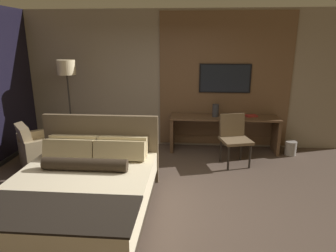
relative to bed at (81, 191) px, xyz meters
The scene contains 11 objects.
ground_plane 1.03m from the bed, 13.27° to the left, with size 16.00×16.00×0.00m, color #4C3D33.
wall_back_tv_panel 3.22m from the bed, 68.29° to the left, with size 7.20×0.09×2.80m.
bed is the anchor object (origin of this frame).
desk 3.27m from the bed, 50.69° to the left, with size 2.15×0.54×0.73m.
tv 3.62m from the bed, 52.98° to the left, with size 1.03×0.04×0.58m.
desk_chair 2.88m from the bed, 40.24° to the left, with size 0.61×0.61×0.91m.
armchair_by_window 1.91m from the bed, 130.87° to the left, with size 1.02×1.03×0.82m.
floor_lamp 2.73m from the bed, 114.05° to the left, with size 0.34×0.34×1.84m.
vase_tall 3.16m from the bed, 52.63° to the left, with size 0.13×0.13×0.25m.
book 3.66m from the bed, 44.18° to the left, with size 0.25×0.21×0.03m.
waste_bin 4.13m from the bed, 34.80° to the left, with size 0.22×0.22×0.28m.
Camera 1 is at (0.45, -3.62, 2.20)m, focal length 32.00 mm.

